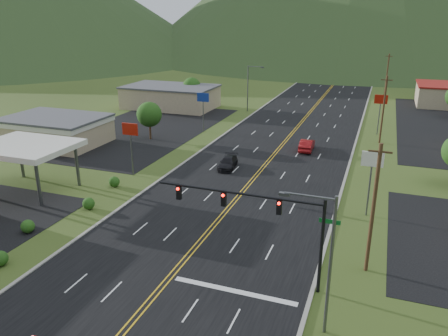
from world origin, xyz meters
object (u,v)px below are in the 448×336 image
(traffic_signal, at_px, (264,214))
(gas_canopy, at_px, (25,148))
(streetlight_west, at_px, (249,85))
(car_dark_mid, at_px, (228,163))
(streetlight_east, at_px, (325,257))
(car_red_far, at_px, (307,145))

(traffic_signal, height_order, gas_canopy, traffic_signal)
(streetlight_west, bearing_deg, car_dark_mid, -77.38)
(streetlight_east, xyz_separation_m, streetlight_west, (-22.86, 60.00, 0.00))
(streetlight_east, relative_size, car_dark_mid, 1.92)
(streetlight_west, bearing_deg, streetlight_east, -69.14)
(streetlight_east, xyz_separation_m, car_dark_mid, (-15.31, 26.31, -4.50))
(streetlight_east, height_order, streetlight_west, same)
(traffic_signal, distance_m, car_dark_mid, 25.15)
(streetlight_west, bearing_deg, gas_canopy, -102.13)
(streetlight_west, relative_size, car_red_far, 1.81)
(streetlight_east, height_order, gas_canopy, streetlight_east)
(traffic_signal, bearing_deg, streetlight_east, -40.39)
(traffic_signal, distance_m, car_red_far, 33.57)
(streetlight_east, bearing_deg, car_dark_mid, 120.20)
(traffic_signal, xyz_separation_m, car_red_far, (-2.61, 33.17, -4.51))
(traffic_signal, bearing_deg, car_dark_mid, 115.45)
(streetlight_east, bearing_deg, car_red_far, 101.12)
(traffic_signal, relative_size, gas_canopy, 1.31)
(traffic_signal, distance_m, streetlight_west, 58.88)
(car_red_far, bearing_deg, gas_canopy, 41.80)
(streetlight_east, relative_size, gas_canopy, 0.90)
(traffic_signal, bearing_deg, streetlight_west, 107.97)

